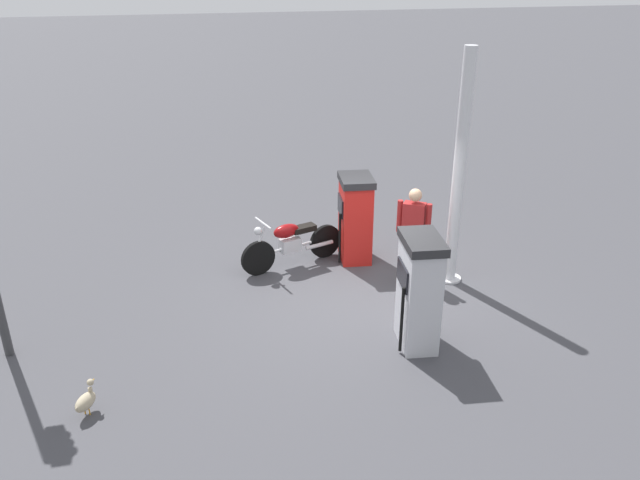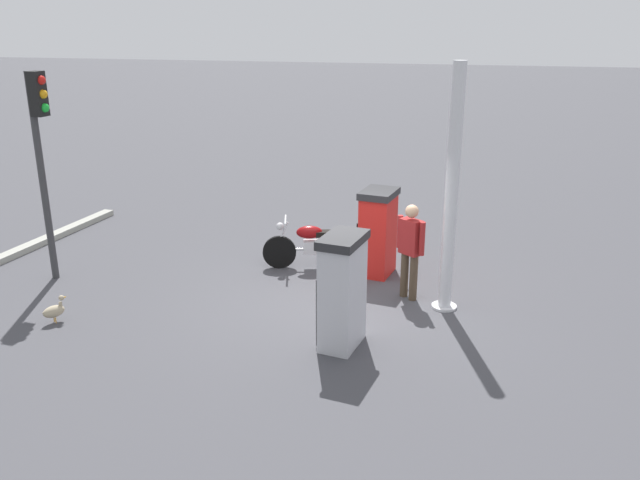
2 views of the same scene
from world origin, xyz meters
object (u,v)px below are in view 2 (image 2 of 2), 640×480
Objects in this scene: attendant_person at (410,246)px; canopy_support_pole at (451,196)px; motorcycle_near_pump at (314,244)px; wandering_duck at (54,311)px; fuel_pump_near at (378,232)px; roadside_traffic_light at (41,141)px; fuel_pump_far at (342,291)px.

canopy_support_pole reaches higher than attendant_person.
wandering_duck is at bearing 45.29° from motorcycle_near_pump.
attendant_person reaches higher than wandering_duck.
fuel_pump_near reaches higher than motorcycle_near_pump.
fuel_pump_near is 1.18m from attendant_person.
attendant_person is 3.93× the size of wandering_duck.
motorcycle_near_pump is 1.19× the size of attendant_person.
attendant_person is at bearing -173.40° from roadside_traffic_light.
fuel_pump_near is 1.21m from motorcycle_near_pump.
wandering_duck is 6.25m from canopy_support_pole.
roadside_traffic_light reaches higher than fuel_pump_near.
attendant_person is 6.35m from roadside_traffic_light.
canopy_support_pole reaches higher than wandering_duck.
fuel_pump_near is 5.91m from roadside_traffic_light.
motorcycle_near_pump is at bearing -25.63° from canopy_support_pole.
attendant_person is (-0.70, -1.88, 0.08)m from fuel_pump_far.
canopy_support_pole is (-5.67, -2.05, 1.64)m from wandering_duck.
fuel_pump_far is 0.86× the size of motorcycle_near_pump.
wandering_duck is (4.36, 3.24, -0.59)m from fuel_pump_near.
fuel_pump_near is at bearing -90.00° from fuel_pump_far.
wandering_duck is (5.06, 2.29, -0.72)m from attendant_person.
fuel_pump_far is 4.43m from wandering_duck.
motorcycle_near_pump is 3.07m from canopy_support_pole.
attendant_person reaches higher than fuel_pump_near.
motorcycle_near_pump is at bearing -26.94° from attendant_person.
motorcycle_near_pump is at bearing -158.77° from roadside_traffic_light.
motorcycle_near_pump is 4.68× the size of wandering_duck.
roadside_traffic_light is at bearing -12.16° from fuel_pump_far.
canopy_support_pole is (-2.47, 1.19, 1.38)m from motorcycle_near_pump.
attendant_person is at bearing -110.36° from fuel_pump_far.
motorcycle_near_pump is 2.14m from attendant_person.
attendant_person is (-0.70, 0.95, 0.12)m from fuel_pump_near.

